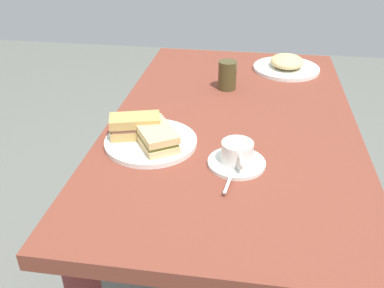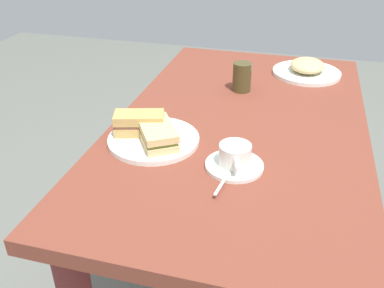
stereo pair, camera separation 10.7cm
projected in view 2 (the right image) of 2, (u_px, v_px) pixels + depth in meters
name	position (u px, v px, depth m)	size (l,w,h in m)	color
dining_table	(239.00, 159.00, 1.35)	(1.28, 0.73, 0.76)	brown
sandwich_plate	(154.00, 140.00, 1.16)	(0.25, 0.25, 0.01)	white
sandwich_front	(157.00, 134.00, 1.12)	(0.17, 0.15, 0.05)	#DEBB7F
sandwich_back	(139.00, 123.00, 1.16)	(0.10, 0.15, 0.06)	tan
coffee_saucer	(234.00, 166.00, 1.05)	(0.15, 0.15, 0.01)	white
coffee_cup	(235.00, 154.00, 1.03)	(0.10, 0.08, 0.05)	white
spoon	(225.00, 179.00, 0.98)	(0.10, 0.03, 0.01)	silver
side_plate	(306.00, 73.00, 1.60)	(0.25, 0.25, 0.01)	white
side_food_pile	(307.00, 65.00, 1.58)	(0.15, 0.13, 0.04)	tan
drinking_glass	(242.00, 77.00, 1.44)	(0.06, 0.06, 0.10)	#463E1F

